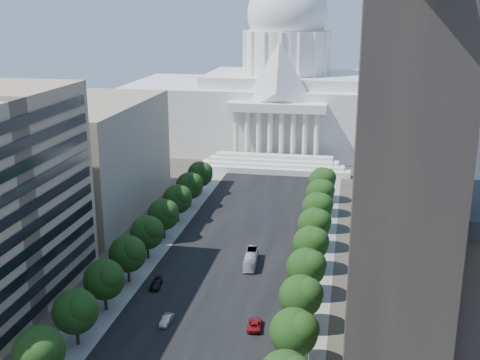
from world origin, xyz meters
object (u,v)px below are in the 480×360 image
Objects in this scene: car_red at (255,324)px; car_silver at (167,320)px; city_bus at (251,259)px; car_dark_b at (156,284)px.

car_silver is at bearing 0.33° from car_red.
car_silver is 29.44m from city_bus.
car_red is (15.69, 1.26, 0.01)m from car_silver.
city_bus is at bearing -83.36° from car_red.
car_silver is 15.74m from car_red.
city_bus is at bearing 71.78° from car_silver.
car_red reaches higher than car_silver.
city_bus reaches higher than car_dark_b.
car_red reaches higher than car_dark_b.
city_bus is at bearing 34.29° from car_dark_b.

